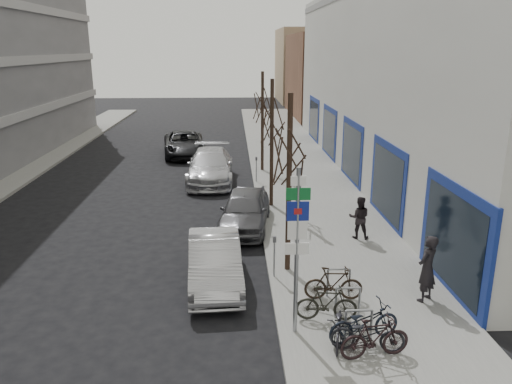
{
  "coord_description": "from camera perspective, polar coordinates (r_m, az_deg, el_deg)",
  "views": [
    {
      "loc": [
        0.96,
        -10.54,
        6.71
      ],
      "look_at": [
        1.74,
        5.68,
        2.0
      ],
      "focal_mm": 35.0,
      "sensor_mm": 36.0,
      "label": 1
    }
  ],
  "objects": [
    {
      "name": "parked_car_back",
      "position": [
        25.86,
        -5.24,
        2.96
      ],
      "size": [
        2.31,
        5.66,
        1.64
      ],
      "primitive_type": "imported",
      "rotation": [
        0.0,
        0.0,
        -0.0
      ],
      "color": "#B7B7BD",
      "rests_on": "ground"
    },
    {
      "name": "tan_building_far",
      "position": [
        66.76,
        8.35,
        14.13
      ],
      "size": [
        13.0,
        12.0,
        9.0
      ],
      "primitive_type": "cube",
      "color": "#937A5B",
      "rests_on": "ground"
    },
    {
      "name": "sidewalk_east",
      "position": [
        21.87,
        6.71,
        -1.59
      ],
      "size": [
        5.0,
        70.0,
        0.15
      ],
      "primitive_type": "cube",
      "color": "slate",
      "rests_on": "ground"
    },
    {
      "name": "meter_front",
      "position": [
        14.77,
        2.12,
        -6.92
      ],
      "size": [
        0.1,
        0.08,
        1.27
      ],
      "color": "gray",
      "rests_on": "sidewalk_east"
    },
    {
      "name": "bike_near_right",
      "position": [
        11.59,
        13.46,
        -15.89
      ],
      "size": [
        1.68,
        0.74,
        0.98
      ],
      "primitive_type": "imported",
      "rotation": [
        0.0,
        0.0,
        1.73
      ],
      "color": "black",
      "rests_on": "sidewalk_east"
    },
    {
      "name": "brick_building_far",
      "position": [
        52.02,
        10.93,
        12.92
      ],
      "size": [
        12.0,
        14.0,
        8.0
      ],
      "primitive_type": "cube",
      "color": "brown",
      "rests_on": "ground"
    },
    {
      "name": "meter_back",
      "position": [
        25.24,
        0.04,
        2.92
      ],
      "size": [
        0.1,
        0.08,
        1.27
      ],
      "color": "gray",
      "rests_on": "sidewalk_east"
    },
    {
      "name": "ground",
      "position": [
        12.53,
        -6.99,
        -16.34
      ],
      "size": [
        120.0,
        120.0,
        0.0
      ],
      "primitive_type": "plane",
      "color": "black",
      "rests_on": "ground"
    },
    {
      "name": "bike_far_curb",
      "position": [
        11.77,
        12.66,
        -15.23
      ],
      "size": [
        1.71,
        0.74,
        1.01
      ],
      "primitive_type": "imported",
      "rotation": [
        0.0,
        0.0,
        1.42
      ],
      "color": "black",
      "rests_on": "sidewalk_east"
    },
    {
      "name": "meter_mid",
      "position": [
        19.93,
        0.8,
        -0.71
      ],
      "size": [
        0.1,
        0.08,
        1.27
      ],
      "color": "gray",
      "rests_on": "sidewalk_east"
    },
    {
      "name": "bike_far_inner",
      "position": [
        13.75,
        8.86,
        -10.26
      ],
      "size": [
        1.61,
        0.57,
        0.96
      ],
      "primitive_type": "imported",
      "rotation": [
        0.0,
        0.0,
        1.51
      ],
      "color": "black",
      "rests_on": "sidewalk_east"
    },
    {
      "name": "highway_sign_pole",
      "position": [
        11.44,
        4.71,
        -5.7
      ],
      "size": [
        0.55,
        0.1,
        4.2
      ],
      "color": "gray",
      "rests_on": "ground"
    },
    {
      "name": "lane_car",
      "position": [
        32.47,
        -8.18,
        5.47
      ],
      "size": [
        3.23,
        5.78,
        1.53
      ],
      "primitive_type": "imported",
      "rotation": [
        0.0,
        0.0,
        0.13
      ],
      "color": "black",
      "rests_on": "ground"
    },
    {
      "name": "pedestrian_near",
      "position": [
        14.13,
        18.97,
        -8.27
      ],
      "size": [
        0.8,
        0.77,
        1.85
      ],
      "primitive_type": "imported",
      "rotation": [
        0.0,
        0.0,
        3.84
      ],
      "color": "black",
      "rests_on": "sidewalk_east"
    },
    {
      "name": "tree_far",
      "position": [
        27.21,
        0.75,
        10.69
      ],
      "size": [
        1.8,
        1.8,
        5.5
      ],
      "color": "black",
      "rests_on": "ground"
    },
    {
      "name": "parked_car_mid",
      "position": [
        19.06,
        -1.28,
        -2.06
      ],
      "size": [
        2.32,
        4.56,
        1.49
      ],
      "primitive_type": "imported",
      "rotation": [
        0.0,
        0.0,
        -0.13
      ],
      "color": "#4E4E53",
      "rests_on": "ground"
    },
    {
      "name": "parked_car_front",
      "position": [
        14.76,
        -4.75,
        -7.89
      ],
      "size": [
        1.75,
        4.35,
        1.41
      ],
      "primitive_type": "imported",
      "rotation": [
        0.0,
        0.0,
        0.06
      ],
      "color": "#B0B0B5",
      "rests_on": "ground"
    },
    {
      "name": "bike_mid_curb",
      "position": [
        12.11,
        12.26,
        -14.03
      ],
      "size": [
        1.86,
        0.99,
        1.09
      ],
      "primitive_type": "imported",
      "rotation": [
        0.0,
        0.0,
        1.84
      ],
      "color": "black",
      "rests_on": "sidewalk_east"
    },
    {
      "name": "bike_rack",
      "position": [
        12.99,
        10.44,
        -11.88
      ],
      "size": [
        0.66,
        2.26,
        0.83
      ],
      "color": "gray",
      "rests_on": "sidewalk_east"
    },
    {
      "name": "bike_mid_inner",
      "position": [
        12.78,
        8.07,
        -12.45
      ],
      "size": [
        1.59,
        0.61,
        0.94
      ],
      "primitive_type": "imported",
      "rotation": [
        0.0,
        0.0,
        1.47
      ],
      "color": "black",
      "rests_on": "sidewalk_east"
    },
    {
      "name": "bike_near_left",
      "position": [
        11.96,
        9.51,
        -14.7
      ],
      "size": [
        0.83,
        1.6,
        0.93
      ],
      "primitive_type": "imported",
      "rotation": [
        0.0,
        0.0,
        -0.25
      ],
      "color": "black",
      "rests_on": "sidewalk_east"
    },
    {
      "name": "tree_near",
      "position": [
        14.37,
        3.88,
        5.69
      ],
      "size": [
        1.8,
        1.8,
        5.5
      ],
      "color": "black",
      "rests_on": "ground"
    },
    {
      "name": "tree_mid",
      "position": [
        20.77,
        1.84,
        8.97
      ],
      "size": [
        1.8,
        1.8,
        5.5
      ],
      "color": "black",
      "rests_on": "ground"
    },
    {
      "name": "pedestrian_far",
      "position": [
        18.06,
        11.72,
        -2.84
      ],
      "size": [
        0.64,
        0.5,
        1.55
      ],
      "primitive_type": "imported",
      "rotation": [
        0.0,
        0.0,
        2.93
      ],
      "color": "black",
      "rests_on": "sidewalk_east"
    }
  ]
}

